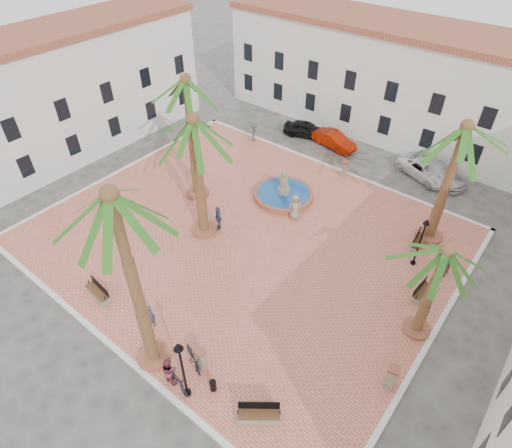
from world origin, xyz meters
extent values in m
plane|color=#56544F|center=(0.00, 0.00, 0.00)|extent=(120.00, 120.00, 0.00)
cube|color=#DB745C|center=(0.00, 0.00, 0.07)|extent=(26.00, 22.00, 0.15)
cube|color=silver|center=(0.00, 11.00, 0.08)|extent=(26.30, 0.30, 0.16)
cube|color=silver|center=(0.00, -11.00, 0.08)|extent=(26.30, 0.30, 0.16)
cube|color=silver|center=(13.00, 0.00, 0.08)|extent=(0.30, 22.30, 0.16)
cube|color=silver|center=(-13.00, 0.00, 0.08)|extent=(0.30, 22.30, 0.16)
cube|color=white|center=(0.00, 20.00, 4.50)|extent=(30.00, 7.00, 9.00)
cube|color=#9D4F37|center=(0.00, 20.00, 9.25)|extent=(30.40, 7.40, 0.50)
cube|color=black|center=(-13.12, 16.52, 2.20)|extent=(1.00, 0.12, 1.60)
cube|color=black|center=(-9.38, 16.52, 2.20)|extent=(1.00, 0.12, 1.60)
cube|color=black|center=(-5.62, 16.52, 2.20)|extent=(1.00, 0.12, 1.60)
cube|color=black|center=(-1.88, 16.52, 2.20)|extent=(1.00, 0.12, 1.60)
cube|color=black|center=(1.88, 16.52, 2.20)|extent=(1.00, 0.12, 1.60)
cube|color=black|center=(5.62, 16.52, 2.20)|extent=(1.00, 0.12, 1.60)
cube|color=black|center=(9.38, 16.52, 2.20)|extent=(1.00, 0.12, 1.60)
cube|color=black|center=(-13.12, 16.52, 5.20)|extent=(1.00, 0.12, 1.60)
cube|color=black|center=(-9.38, 16.52, 5.20)|extent=(1.00, 0.12, 1.60)
cube|color=black|center=(-5.62, 16.52, 5.20)|extent=(1.00, 0.12, 1.60)
cube|color=black|center=(-1.88, 16.52, 5.20)|extent=(1.00, 0.12, 1.60)
cube|color=black|center=(1.88, 16.52, 5.20)|extent=(1.00, 0.12, 1.60)
cube|color=black|center=(5.62, 16.52, 5.20)|extent=(1.00, 0.12, 1.60)
cube|color=black|center=(9.38, 16.52, 5.20)|extent=(1.00, 0.12, 1.60)
cube|color=black|center=(16.54, -2.06, 2.20)|extent=(0.12, 1.00, 1.60)
cube|color=black|center=(16.54, -5.77, 5.20)|extent=(0.12, 1.00, 1.60)
cube|color=white|center=(-19.00, 0.00, 4.75)|extent=(6.00, 24.00, 9.50)
cube|color=#9D4F37|center=(-19.00, 0.00, 9.75)|extent=(6.40, 24.40, 0.50)
cube|color=black|center=(-16.02, -6.00, 2.20)|extent=(0.12, 1.00, 1.60)
cube|color=black|center=(-16.02, -2.00, 2.20)|extent=(0.12, 1.00, 1.60)
cube|color=black|center=(-16.02, 2.00, 2.20)|extent=(0.12, 1.00, 1.60)
cube|color=black|center=(-16.02, 6.00, 2.20)|extent=(0.12, 1.00, 1.60)
cube|color=black|center=(-16.02, 10.00, 2.20)|extent=(0.12, 1.00, 1.60)
cube|color=black|center=(-16.02, -6.00, 5.20)|extent=(0.12, 1.00, 1.60)
cube|color=black|center=(-16.02, -2.00, 5.20)|extent=(0.12, 1.00, 1.60)
cube|color=black|center=(-16.02, 2.00, 5.20)|extent=(0.12, 1.00, 1.60)
cube|color=black|center=(-16.02, 6.00, 5.20)|extent=(0.12, 1.00, 1.60)
cube|color=black|center=(-16.02, 10.00, 5.20)|extent=(0.12, 1.00, 1.60)
cylinder|color=#A65A3E|center=(-0.42, 5.08, 0.36)|extent=(4.46, 4.46, 0.42)
cylinder|color=#194C8C|center=(-0.42, 5.08, 0.55)|extent=(3.93, 3.93, 0.06)
cylinder|color=gray|center=(-0.42, 5.08, 0.57)|extent=(0.96, 0.96, 0.85)
cylinder|color=gray|center=(-0.42, 5.08, 1.42)|extent=(0.64, 0.64, 1.27)
sphere|color=gray|center=(-0.42, 5.08, 2.22)|extent=(0.47, 0.47, 0.47)
cylinder|color=#A65A3E|center=(-5.69, 1.31, 0.28)|extent=(1.69, 1.69, 0.25)
cylinder|color=brown|center=(-5.69, 1.31, 4.73)|extent=(0.55, 0.55, 8.65)
sphere|color=brown|center=(-5.69, 1.31, 9.05)|extent=(0.74, 0.74, 0.74)
cylinder|color=#A65A3E|center=(-2.39, -1.41, 0.28)|extent=(1.73, 1.73, 0.26)
cylinder|color=brown|center=(-2.39, -1.41, 4.41)|extent=(0.56, 0.56, 8.00)
sphere|color=brown|center=(-2.39, -1.41, 8.41)|extent=(0.76, 0.76, 0.76)
cylinder|color=#A65A3E|center=(2.45, -10.11, 0.27)|extent=(1.64, 1.64, 0.25)
cylinder|color=brown|center=(2.45, -10.11, 5.42)|extent=(0.53, 0.53, 10.05)
sphere|color=brown|center=(2.45, -10.11, 10.45)|extent=(0.72, 0.72, 0.72)
cylinder|color=#A65A3E|center=(12.16, -0.20, 0.26)|extent=(1.44, 1.44, 0.22)
cylinder|color=brown|center=(12.16, -0.20, 3.20)|extent=(0.47, 0.47, 5.66)
sphere|color=brown|center=(12.16, -0.20, 6.03)|extent=(0.63, 0.63, 0.63)
cylinder|color=#A65A3E|center=(9.83, 7.51, 0.28)|extent=(1.74, 1.74, 0.26)
cylinder|color=brown|center=(9.83, 7.51, 4.38)|extent=(0.57, 0.57, 7.93)
sphere|color=brown|center=(9.83, 7.51, 8.34)|extent=(0.76, 0.76, 0.76)
cube|color=gray|center=(-3.12, -9.43, 0.36)|extent=(1.94, 0.76, 0.42)
cube|color=#56351E|center=(-3.12, -9.43, 0.60)|extent=(1.83, 0.69, 0.06)
cube|color=black|center=(-3.10, -9.20, 0.89)|extent=(1.79, 0.22, 0.53)
cylinder|color=black|center=(-4.01, -9.35, 0.73)|extent=(0.05, 0.05, 0.32)
cylinder|color=black|center=(-2.23, -9.52, 0.73)|extent=(0.05, 0.05, 0.32)
cube|color=gray|center=(8.53, -9.24, 0.37)|extent=(1.93, 1.69, 0.44)
cube|color=#56351E|center=(8.53, -9.24, 0.62)|extent=(1.81, 1.58, 0.07)
cube|color=black|center=(8.39, -9.05, 0.92)|extent=(1.51, 1.19, 0.55)
cylinder|color=black|center=(7.80, -9.82, 0.75)|extent=(0.05, 0.05, 0.33)
cylinder|color=black|center=(9.27, -8.67, 0.75)|extent=(0.05, 0.05, 0.33)
cube|color=gray|center=(11.42, 2.29, 0.34)|extent=(0.67, 1.74, 0.38)
cube|color=#56351E|center=(11.42, 2.29, 0.56)|extent=(0.61, 1.64, 0.06)
cube|color=black|center=(11.22, 2.31, 0.81)|extent=(0.19, 1.60, 0.47)
cylinder|color=black|center=(11.35, 1.49, 0.67)|extent=(0.05, 0.05, 0.28)
cylinder|color=black|center=(11.49, 3.09, 0.67)|extent=(0.05, 0.05, 0.28)
cube|color=gray|center=(9.59, 6.22, 0.35)|extent=(0.72, 1.85, 0.40)
cube|color=#56351E|center=(9.59, 6.22, 0.58)|extent=(0.66, 1.75, 0.06)
cube|color=black|center=(9.37, 6.19, 0.85)|extent=(0.21, 1.70, 0.50)
cylinder|color=black|center=(9.67, 5.37, 0.70)|extent=(0.05, 0.05, 0.30)
cylinder|color=black|center=(9.51, 7.06, 0.70)|extent=(0.05, 0.05, 0.30)
cylinder|color=black|center=(5.14, -10.40, 0.23)|extent=(0.36, 0.36, 0.16)
cylinder|color=black|center=(5.14, -10.40, 2.06)|extent=(0.12, 0.12, 3.63)
cone|color=black|center=(5.14, -10.40, 4.03)|extent=(0.44, 0.44, 0.40)
sphere|color=beige|center=(5.14, -10.40, 3.88)|extent=(0.24, 0.24, 0.24)
cylinder|color=black|center=(10.01, 4.48, 0.22)|extent=(0.32, 0.32, 0.14)
cylinder|color=black|center=(10.01, 4.48, 1.84)|extent=(0.11, 0.11, 3.21)
cone|color=black|center=(10.01, 4.48, 3.58)|extent=(0.39, 0.39, 0.36)
sphere|color=beige|center=(10.01, 4.48, 3.45)|extent=(0.21, 0.21, 0.21)
cube|color=gray|center=(4.68, -8.93, 0.74)|extent=(0.38, 0.38, 1.19)
cube|color=#A65A3E|center=(4.68, -8.93, 1.39)|extent=(0.47, 0.47, 0.09)
cube|color=gray|center=(1.75, 10.40, 0.78)|extent=(0.45, 0.45, 1.27)
cube|color=#A65A3E|center=(1.75, 10.40, 1.46)|extent=(0.56, 0.56, 0.10)
cube|color=gray|center=(12.40, -4.09, 0.84)|extent=(0.49, 0.49, 1.38)
cube|color=#A65A3E|center=(12.40, -4.09, 1.58)|extent=(0.62, 0.62, 0.11)
cylinder|color=black|center=(5.95, -9.47, 0.47)|extent=(0.33, 0.33, 0.64)
imported|color=#373C54|center=(0.81, -8.80, 0.94)|extent=(0.67, 0.55, 1.57)
imported|color=black|center=(4.24, -9.04, 0.65)|extent=(1.99, 1.39, 0.99)
imported|color=brown|center=(4.02, -10.40, 1.01)|extent=(0.86, 0.69, 1.72)
imported|color=black|center=(4.52, -10.40, 0.71)|extent=(1.93, 0.96, 1.12)
imported|color=#9B8767|center=(1.64, 3.57, 1.11)|extent=(1.09, 1.09, 1.91)
imported|color=#3A4464|center=(-1.79, -0.59, 1.07)|extent=(1.15, 0.98, 1.85)
imported|color=#444448|center=(-7.49, 10.40, 1.01)|extent=(1.02, 1.27, 1.72)
imported|color=gray|center=(11.85, 4.81, 0.94)|extent=(0.58, 1.49, 1.58)
imported|color=black|center=(-4.49, 14.24, 0.69)|extent=(4.38, 2.79, 1.39)
imported|color=#971701|center=(-1.43, 14.11, 0.68)|extent=(4.30, 2.10, 1.36)
imported|color=silver|center=(7.68, 14.77, 0.68)|extent=(5.07, 3.22, 1.37)
imported|color=white|center=(6.67, 14.51, 0.65)|extent=(5.15, 3.74, 1.30)
camera|label=1|loc=(14.06, -16.39, 19.34)|focal=30.00mm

